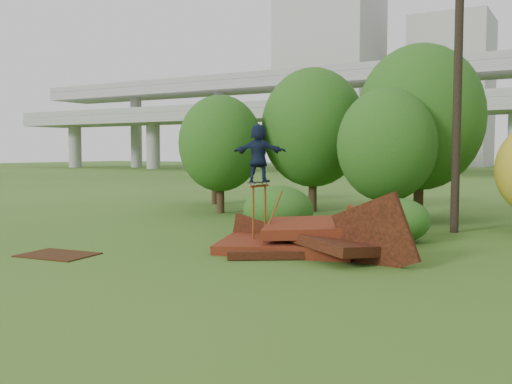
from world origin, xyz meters
The scene contains 16 objects.
ground centered at (0.00, 0.00, 0.00)m, with size 240.00×240.00×0.00m, color #2D5116.
scrap_pile centered at (0.75, 2.10, 0.38)m, with size 5.83×3.50×2.27m.
grind_rail centered at (-0.77, 2.13, 1.08)m, with size 0.11×0.91×1.79m.
skateboard centered at (-0.77, 2.10, 1.86)m, with size 0.26×0.83×0.09m.
skater centered at (-0.77, 2.10, 2.68)m, with size 1.48×0.47×1.60m, color #141E39.
flat_plate centered at (-4.83, -1.40, 0.01)m, with size 1.87×1.34×0.03m, color #331B0B.
tree_0 centered at (-6.95, 9.41, 3.08)m, with size 3.69×3.69×5.21m.
tree_1 centered at (-3.70, 12.08, 3.80)m, with size 4.66×4.66×6.48m.
tree_2 centered at (0.83, 8.44, 2.94)m, with size 3.54×3.54×4.99m.
tree_3 centered at (1.27, 11.31, 4.06)m, with size 5.01×5.01×6.95m.
tree_6 centered at (-9.64, 12.89, 2.81)m, with size 3.42×3.42×4.78m.
shrub_left centered at (-1.57, 4.76, 0.81)m, with size 2.33×2.15×1.62m, color #154211.
shrub_right centered at (2.24, 5.30, 0.66)m, with size 1.86×1.71×1.32m, color #154211.
utility_pole centered at (3.26, 8.28, 5.17)m, with size 1.40×0.28×10.18m.
building_left centered at (-38.00, 95.00, 17.50)m, with size 18.00×16.00×35.00m, color #9E9E99.
building_right centered at (-16.00, 102.00, 14.00)m, with size 14.00×14.00×28.00m, color #9E9E99.
Camera 1 is at (7.09, -11.51, 2.69)m, focal length 40.00 mm.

